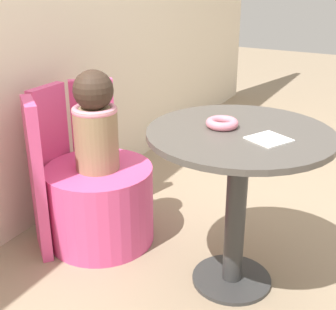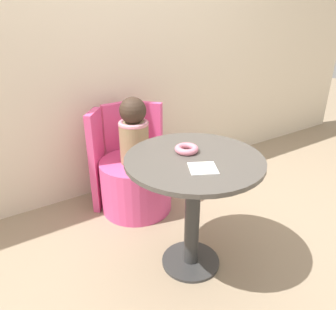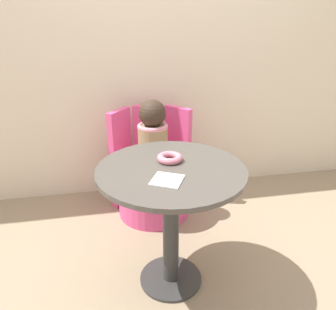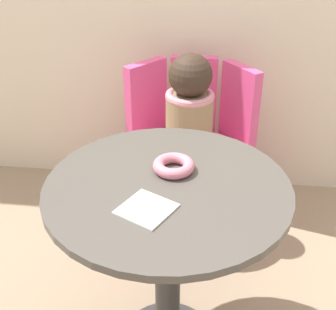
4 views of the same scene
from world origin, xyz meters
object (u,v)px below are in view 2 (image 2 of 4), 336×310
round_table (193,185)px  donut (187,149)px  tub_chair (136,185)px  child_figure (134,131)px

round_table → donut: 0.21m
tub_chair → donut: size_ratio=4.08×
round_table → child_figure: (0.01, 0.73, 0.09)m
round_table → child_figure: child_figure is taller
tub_chair → child_figure: size_ratio=1.11×
donut → round_table: bearing=-96.2°
round_table → tub_chair: size_ratio=1.40×
child_figure → round_table: bearing=-91.0°
round_table → tub_chair: 0.81m
round_table → donut: bearing=83.8°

